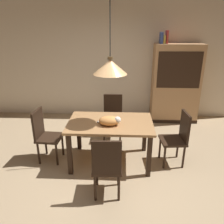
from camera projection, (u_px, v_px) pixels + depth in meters
name	position (u px, v px, depth m)	size (l,w,h in m)	color
ground	(111.00, 175.00, 3.63)	(10.00, 10.00, 0.00)	tan
back_wall	(116.00, 59.00, 5.56)	(6.40, 0.10, 2.90)	beige
dining_table	(110.00, 128.00, 3.77)	(1.40, 0.90, 0.75)	#A87A4C
chair_far_back	(113.00, 115.00, 4.64)	(0.40, 0.40, 0.93)	black
chair_left_side	(45.00, 133.00, 3.88)	(0.42, 0.42, 0.93)	black
chair_right_side	(178.00, 136.00, 3.78)	(0.43, 0.43, 0.93)	black
chair_near_front	(107.00, 165.00, 3.00)	(0.42, 0.42, 0.93)	black
cat_sleeping	(110.00, 121.00, 3.59)	(0.39, 0.23, 0.16)	#E59951
pendant_lamp	(110.00, 67.00, 3.40)	(0.52, 0.52, 1.30)	#E0A86B
hutch_bookcase	(175.00, 85.00, 5.39)	(1.12, 0.45, 1.85)	tan
book_blue_wide	(161.00, 38.00, 5.02)	(0.06, 0.24, 0.24)	#384C93
book_yellow_short	(164.00, 39.00, 5.03)	(0.04, 0.20, 0.18)	gold
book_red_tall	(167.00, 37.00, 5.01)	(0.04, 0.22, 0.28)	#B73833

